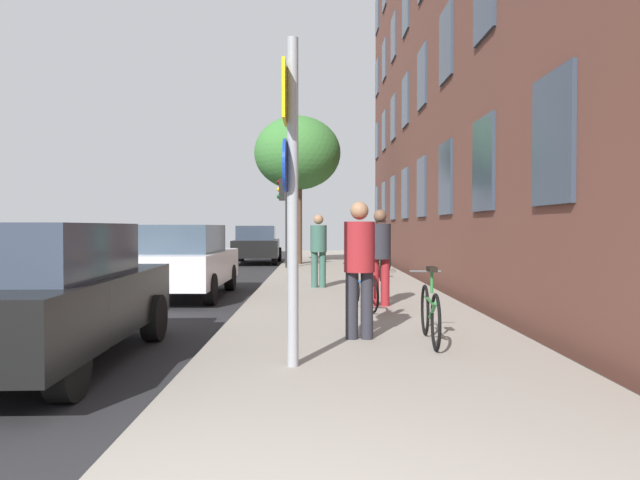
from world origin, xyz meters
name	(u,v)px	position (x,y,z in m)	size (l,w,h in m)	color
ground_plane	(222,280)	(-2.40, 15.00, 0.00)	(41.80, 41.80, 0.00)	#332D28
road_asphalt	(151,280)	(-4.50, 15.00, 0.01)	(7.00, 38.00, 0.01)	#232326
sidewalk	(340,278)	(1.10, 15.00, 0.06)	(4.20, 38.00, 0.12)	gray
sign_post	(290,181)	(0.11, 3.75, 2.07)	(0.16, 0.60, 3.44)	gray
traffic_light	(284,205)	(-0.77, 18.67, 2.36)	(0.43, 0.24, 3.26)	black
tree_near	(297,154)	(-0.35, 20.91, 4.47)	(3.41, 3.41, 5.84)	brown
bicycle_0	(430,313)	(1.83, 4.99, 0.50)	(0.42, 1.72, 0.98)	black
bicycle_1	(363,290)	(1.21, 7.99, 0.47)	(0.55, 1.59, 0.90)	black
bicycle_2	(355,275)	(1.26, 10.99, 0.48)	(0.42, 1.63, 0.94)	black
bicycle_3	(380,266)	(2.16, 13.99, 0.48)	(0.42, 1.73, 0.93)	black
bicycle_4	(382,260)	(2.58, 16.99, 0.49)	(0.50, 1.61, 0.94)	black
pedestrian_0	(359,261)	(0.95, 5.24, 1.15)	(0.51, 0.51, 1.80)	#26262D
pedestrian_1	(380,251)	(1.57, 8.45, 1.14)	(0.52, 0.52, 1.79)	maroon
pedestrian_2	(319,246)	(0.44, 11.79, 1.13)	(0.46, 0.46, 1.76)	#33594C
car_0	(49,293)	(-2.64, 4.21, 0.84)	(1.86, 4.48, 1.62)	black
car_1	(184,260)	(-2.59, 10.73, 0.84)	(1.88, 4.35, 1.62)	silver
car_2	(257,244)	(-2.17, 22.87, 0.84)	(2.07, 4.42, 1.62)	black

